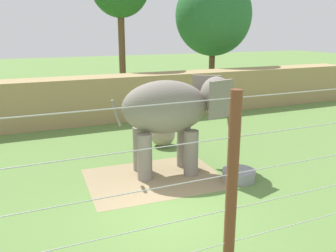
# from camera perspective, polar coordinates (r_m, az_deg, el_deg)

# --- Properties ---
(ground_plane) EXTENTS (120.00, 120.00, 0.00)m
(ground_plane) POSITION_cam_1_polar(r_m,az_deg,el_deg) (10.13, -0.35, -13.88)
(ground_plane) COLOR #5B7F3D
(dirt_patch) EXTENTS (4.67, 3.57, 0.01)m
(dirt_patch) POSITION_cam_1_polar(r_m,az_deg,el_deg) (12.34, -2.12, -8.32)
(dirt_patch) COLOR #937F5B
(dirt_patch) RESTS_ON ground
(embankment_wall) EXTENTS (36.00, 1.80, 2.45)m
(embankment_wall) POSITION_cam_1_polar(r_m,az_deg,el_deg) (19.83, -13.07, 4.03)
(embankment_wall) COLOR tan
(embankment_wall) RESTS_ON ground
(elephant) EXTENTS (4.48, 2.16, 3.34)m
(elephant) POSITION_cam_1_polar(r_m,az_deg,el_deg) (12.27, 1.09, 2.42)
(elephant) COLOR gray
(elephant) RESTS_ON ground
(enrichment_ball) EXTENTS (1.08, 1.08, 1.08)m
(enrichment_ball) POSITION_cam_1_polar(r_m,az_deg,el_deg) (15.49, -0.86, -1.26)
(enrichment_ball) COLOR gray
(enrichment_ball) RESTS_ON ground
(cable_fence) EXTENTS (12.93, 0.23, 3.86)m
(cable_fence) POSITION_cam_1_polar(r_m,az_deg,el_deg) (7.14, 9.01, -9.70)
(cable_fence) COLOR brown
(cable_fence) RESTS_ON ground
(water_tub) EXTENTS (1.10, 1.10, 0.35)m
(water_tub) POSITION_cam_1_polar(r_m,az_deg,el_deg) (12.40, 11.18, -7.61)
(water_tub) COLOR gray
(water_tub) RESTS_ON ground
(tree_right_of_centre) EXTENTS (5.52, 5.52, 8.79)m
(tree_right_of_centre) POSITION_cam_1_polar(r_m,az_deg,el_deg) (27.40, 7.23, 17.04)
(tree_right_of_centre) COLOR brown
(tree_right_of_centre) RESTS_ON ground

